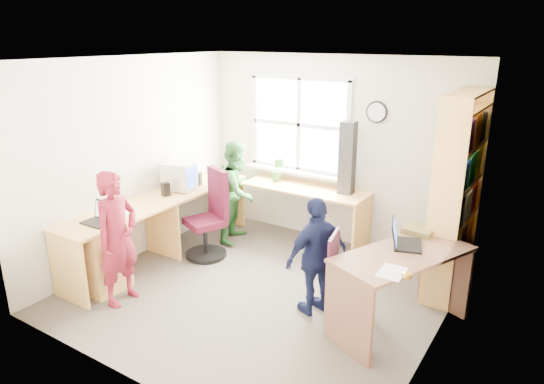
# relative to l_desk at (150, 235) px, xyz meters

# --- Properties ---
(room) EXTENTS (3.64, 3.44, 2.44)m
(room) POSITION_rel_l_desk_xyz_m (1.32, 0.38, 0.76)
(room) COLOR #4D473D
(room) RESTS_ON ground
(l_desk) EXTENTS (2.38, 2.95, 0.75)m
(l_desk) POSITION_rel_l_desk_xyz_m (0.00, 0.00, 0.00)
(l_desk) COLOR #FFC165
(l_desk) RESTS_ON ground
(right_desk) EXTENTS (1.08, 1.46, 0.76)m
(right_desk) POSITION_rel_l_desk_xyz_m (2.77, 0.43, 0.10)
(right_desk) COLOR brown
(right_desk) RESTS_ON ground
(bookshelf) EXTENTS (0.30, 1.02, 2.10)m
(bookshelf) POSITION_rel_l_desk_xyz_m (2.96, 1.47, 0.55)
(bookshelf) COLOR #FFC165
(bookshelf) RESTS_ON ground
(swivel_chair) EXTENTS (0.66, 0.66, 1.09)m
(swivel_chair) POSITION_rel_l_desk_xyz_m (0.29, 0.72, 0.01)
(swivel_chair) COLOR black
(swivel_chair) RESTS_ON ground
(wooden_chair) EXTENTS (0.46, 0.46, 0.89)m
(wooden_chair) POSITION_rel_l_desk_xyz_m (2.30, 0.22, 0.03)
(wooden_chair) COLOR #4A182F
(wooden_chair) RESTS_ON ground
(crt_monitor) EXTENTS (0.42, 0.39, 0.35)m
(crt_monitor) POSITION_rel_l_desk_xyz_m (-0.23, 0.78, 0.47)
(crt_monitor) COLOR silver
(crt_monitor) RESTS_ON l_desk
(laptop_left) EXTENTS (0.30, 0.25, 0.21)m
(laptop_left) POSITION_rel_l_desk_xyz_m (-0.15, -0.51, 0.34)
(laptop_left) COLOR black
(laptop_left) RESTS_ON l_desk
(laptop_right) EXTENTS (0.37, 0.41, 0.23)m
(laptop_right) POSITION_rel_l_desk_xyz_m (2.70, 0.59, 0.36)
(laptop_right) COLOR black
(laptop_right) RESTS_ON right_desk
(speaker_a) EXTENTS (0.10, 0.10, 0.16)m
(speaker_a) POSITION_rel_l_desk_xyz_m (-0.20, 0.49, 0.38)
(speaker_a) COLOR black
(speaker_a) RESTS_ON l_desk
(speaker_b) EXTENTS (0.11, 0.11, 0.16)m
(speaker_b) POSITION_rel_l_desk_xyz_m (-0.17, 1.05, 0.38)
(speaker_b) COLOR black
(speaker_b) RESTS_ON l_desk
(cd_tower) EXTENTS (0.19, 0.17, 0.89)m
(cd_tower) POSITION_rel_l_desk_xyz_m (1.59, 1.78, 0.74)
(cd_tower) COLOR black
(cd_tower) RESTS_ON l_desk
(game_box) EXTENTS (0.31, 0.31, 0.06)m
(game_box) POSITION_rel_l_desk_xyz_m (2.75, 0.98, 0.34)
(game_box) COLOR #B62816
(game_box) RESTS_ON right_desk
(paper_a) EXTENTS (0.22, 0.30, 0.00)m
(paper_a) POSITION_rel_l_desk_xyz_m (-0.19, -0.16, 0.30)
(paper_a) COLOR silver
(paper_a) RESTS_ON l_desk
(paper_b) EXTENTS (0.21, 0.29, 0.00)m
(paper_b) POSITION_rel_l_desk_xyz_m (2.81, 0.01, 0.31)
(paper_b) COLOR silver
(paper_b) RESTS_ON right_desk
(potted_plant) EXTENTS (0.21, 0.19, 0.33)m
(potted_plant) POSITION_rel_l_desk_xyz_m (0.62, 1.74, 0.46)
(potted_plant) COLOR #2E6C2B
(potted_plant) RESTS_ON l_desk
(person_red) EXTENTS (0.36, 0.52, 1.38)m
(person_red) POSITION_rel_l_desk_xyz_m (0.23, -0.62, 0.23)
(person_red) COLOR maroon
(person_red) RESTS_ON ground
(person_green) EXTENTS (0.65, 0.75, 1.34)m
(person_green) POSITION_rel_l_desk_xyz_m (0.27, 1.31, 0.21)
(person_green) COLOR #30772F
(person_green) RESTS_ON ground
(person_navy) EXTENTS (0.55, 0.75, 1.18)m
(person_navy) POSITION_rel_l_desk_xyz_m (1.99, 0.27, 0.14)
(person_navy) COLOR #141A3F
(person_navy) RESTS_ON ground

